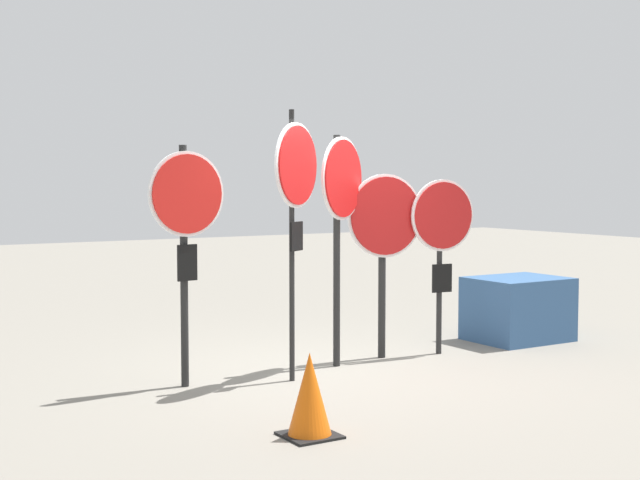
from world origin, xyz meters
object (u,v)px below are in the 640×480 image
(stop_sign_4, at_px, (442,229))
(stop_sign_3, at_px, (385,230))
(stop_sign_0, at_px, (186,217))
(stop_sign_1, at_px, (296,183))
(traffic_cone_0, at_px, (310,395))
(stop_sign_2, at_px, (341,199))
(storage_crate, at_px, (518,309))

(stop_sign_4, bearing_deg, stop_sign_3, 173.71)
(stop_sign_0, height_order, stop_sign_3, stop_sign_0)
(stop_sign_1, xyz_separation_m, traffic_cone_0, (-0.85, -1.65, -1.59))
(stop_sign_1, height_order, stop_sign_2, stop_sign_1)
(stop_sign_3, relative_size, storage_crate, 1.81)
(stop_sign_3, bearing_deg, stop_sign_4, -5.62)
(stop_sign_1, xyz_separation_m, stop_sign_3, (1.36, 0.45, -0.51))
(stop_sign_0, xyz_separation_m, stop_sign_1, (0.99, -0.31, 0.32))
(stop_sign_4, distance_m, storage_crate, 1.70)
(stop_sign_1, bearing_deg, stop_sign_2, -6.90)
(stop_sign_1, relative_size, stop_sign_2, 1.09)
(stop_sign_0, xyz_separation_m, traffic_cone_0, (0.14, -1.97, -1.27))
(stop_sign_0, distance_m, storage_crate, 4.53)
(traffic_cone_0, bearing_deg, stop_sign_4, 34.20)
(traffic_cone_0, xyz_separation_m, storage_crate, (4.22, 2.15, 0.06))
(stop_sign_2, xyz_separation_m, storage_crate, (2.64, 0.15, -1.36))
(storage_crate, bearing_deg, stop_sign_2, -176.68)
(stop_sign_0, relative_size, storage_crate, 2.04)
(traffic_cone_0, distance_m, storage_crate, 4.74)
(stop_sign_3, bearing_deg, traffic_cone_0, -129.10)
(stop_sign_1, distance_m, stop_sign_2, 0.82)
(stop_sign_3, bearing_deg, stop_sign_1, -154.44)
(stop_sign_0, xyz_separation_m, stop_sign_2, (1.72, 0.03, 0.15))
(stop_sign_1, xyz_separation_m, storage_crate, (3.37, 0.50, -1.52))
(stop_sign_0, relative_size, stop_sign_4, 1.16)
(storage_crate, bearing_deg, stop_sign_0, -177.60)
(stop_sign_3, height_order, storage_crate, stop_sign_3)
(stop_sign_2, relative_size, traffic_cone_0, 3.73)
(stop_sign_2, xyz_separation_m, traffic_cone_0, (-1.58, -2.00, -1.42))
(stop_sign_1, height_order, stop_sign_4, stop_sign_1)
(stop_sign_1, xyz_separation_m, stop_sign_2, (0.73, 0.34, -0.16))
(stop_sign_3, bearing_deg, stop_sign_0, -169.43)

